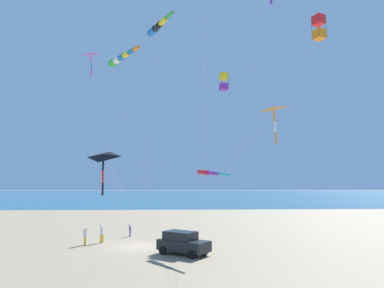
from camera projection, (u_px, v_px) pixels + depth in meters
ground_plane at (139, 246)px, 31.05m from camera, size 600.00×600.00×0.00m
ocean_water_strip at (171, 194)px, 194.69m from camera, size 240.00×600.00×0.01m
parked_car at (183, 243)px, 27.50m from camera, size 4.03×4.56×1.85m
cooler_box at (181, 247)px, 29.69m from camera, size 0.62×0.42×0.42m
person_adult_flyer at (102, 232)px, 32.97m from camera, size 0.65×0.66×1.85m
person_child_green_jacket at (130, 230)px, 36.98m from camera, size 0.47×0.43×1.33m
person_child_grey_jacket at (85, 235)px, 31.65m from camera, size 0.61×0.55×1.73m
kite_windsock_long_streamer_right at (209, 173)px, 31.05m from camera, size 7.00×9.86×7.17m
kite_delta_rainbow_low_near at (91, 55)px, 32.14m from camera, size 8.53×3.34×18.54m
kite_windsock_orange_high_right at (157, 27)px, 28.68m from camera, size 14.75×3.34×19.65m
kite_delta_red_high_left at (273, 110)px, 23.31m from camera, size 11.67×7.97×11.34m
kite_delta_magenta_far_left at (103, 158)px, 15.14m from camera, size 11.04×3.10×7.31m
kite_box_long_streamer_left at (319, 28)px, 27.37m from camera, size 4.60×13.55×19.58m
kite_box_checkered_midright at (224, 82)px, 29.84m from camera, size 4.60×11.85×15.67m
kite_windsock_purple_drifting at (121, 58)px, 23.73m from camera, size 8.98×3.88×14.94m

